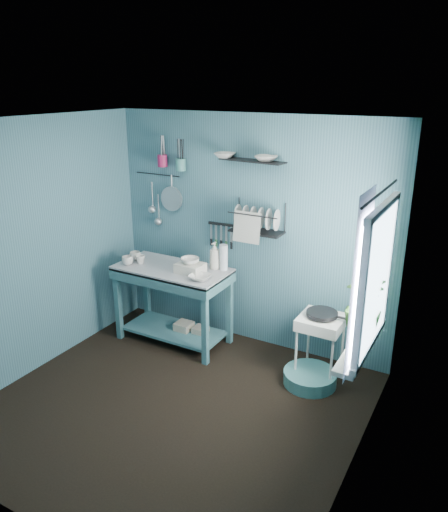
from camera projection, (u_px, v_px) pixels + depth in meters
The scene contains 36 objects.
floor at pixel (174, 407), 4.52m from camera, with size 3.20×3.20×0.00m, color black.
ceiling at pixel (162, 123), 3.69m from camera, with size 3.20×3.20×0.00m, color silver.
wall_back at pixel (249, 233), 5.34m from camera, with size 3.20×3.20×0.00m, color #355F6E.
wall_front at pixel (18, 364), 2.87m from camera, with size 3.20×3.20×0.00m, color #355F6E.
wall_left at pixel (33, 249), 4.84m from camera, with size 3.00×3.00×0.00m, color #355F6E.
wall_right at pixel (363, 322), 3.37m from camera, with size 3.00×3.00×0.00m, color #355F6E.
work_counter at pixel (173, 305), 5.55m from camera, with size 1.24×0.62×0.88m, color #33626B.
mug_left at pixel (127, 261), 5.48m from camera, with size 0.12×0.12×0.10m, color beige.
mug_mid at pixel (140, 260), 5.51m from camera, with size 0.10×0.10×0.09m, color beige.
mug_right at pixel (135, 256), 5.62m from camera, with size 0.12×0.12×0.10m, color beige.
wash_tub at pixel (190, 268), 5.26m from camera, with size 0.28×0.22×0.10m, color beige.
tub_bowl at pixel (190, 261), 5.23m from camera, with size 0.20×0.20×0.06m, color beige.
soap_bottle at pixel (215, 256), 5.33m from camera, with size 0.12×0.12×0.30m, color beige.
water_bottle at pixel (224, 257), 5.30m from camera, with size 0.09×0.09×0.28m, color silver.
counter_bowl at pixel (200, 277), 5.06m from camera, with size 0.22×0.22×0.05m, color beige.
hotplate_stand at pixel (320, 347), 4.88m from camera, with size 0.41×0.41×0.66m, color white.
frying_pan at pixel (322, 313), 4.75m from camera, with size 0.30×0.30×0.04m, color black.
knife_strip at pixel (222, 224), 5.45m from camera, with size 0.32×0.02×0.03m, color black.
dish_rack at pixel (257, 217), 5.09m from camera, with size 0.55×0.24×0.32m, color black.
upper_shelf at pixel (252, 161), 4.97m from camera, with size 0.70×0.18×0.01m, color black.
shelf_bowl_left at pixel (225, 161), 5.12m from camera, with size 0.21×0.21×0.05m, color beige.
shelf_bowl_right at pixel (266, 156), 4.88m from camera, with size 0.22×0.22×0.05m, color beige.
utensil_cup_magenta at pixel (162, 161), 5.53m from camera, with size 0.11×0.11×0.13m, color #981C4B.
utensil_cup_teal at pixel (181, 165), 5.42m from camera, with size 0.11×0.11×0.13m, color teal.
colander at pixel (172, 199), 5.65m from camera, with size 0.28×0.28×0.03m, color #A9ACB1.
ladle_outer at pixel (152, 195), 5.79m from camera, with size 0.01×0.01×0.30m, color #A9ACB1.
ladle_inner at pixel (159, 207), 5.79m from camera, with size 0.01×0.01×0.30m, color #A9ACB1.
hook_rail at pixel (158, 174), 5.68m from camera, with size 0.01×0.01×0.60m, color black.
window_glass at pixel (378, 280), 3.70m from camera, with size 1.10×1.10×0.00m, color white.
windowsill at pixel (359, 347), 3.93m from camera, with size 0.16×0.95×0.04m, color white.
curtain at pixel (359, 285), 3.47m from camera, with size 1.35×1.35×0.00m, color white.
curtain_rod at pixel (381, 193), 3.51m from camera, with size 0.02×0.02×1.05m, color black.
potted_plant at pixel (364, 305), 3.99m from camera, with size 0.30×0.30×0.53m, color #316227.
storage_tin_large at pixel (184, 331), 5.65m from camera, with size 0.18×0.18×0.22m, color gray.
storage_tin_small at pixel (200, 335), 5.59m from camera, with size 0.15×0.15×0.20m, color gray.
floor_basin at pixel (310, 378), 4.85m from camera, with size 0.51×0.51×0.13m, color teal.
Camera 1 is at (2.26, -3.11, 2.79)m, focal length 35.00 mm.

